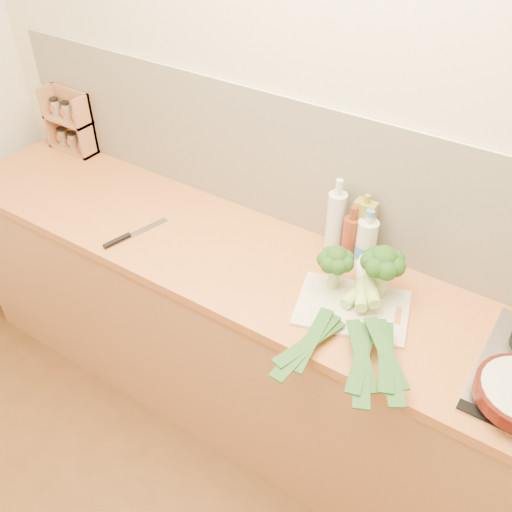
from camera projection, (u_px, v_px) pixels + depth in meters
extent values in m
plane|color=beige|center=(331.00, 144.00, 2.06)|extent=(3.50, 0.00, 3.50)
cube|color=silver|center=(327.00, 176.00, 2.14)|extent=(3.20, 0.02, 0.54)
cube|color=#A46C44|center=(281.00, 357.00, 2.41)|extent=(3.20, 0.60, 0.86)
cube|color=#C07238|center=(284.00, 277.00, 2.13)|extent=(3.20, 0.62, 0.04)
cube|color=beige|center=(352.00, 308.00, 1.96)|extent=(0.44, 0.38, 0.01)
cylinder|color=#97B76B|center=(334.00, 277.00, 2.02)|extent=(0.04, 0.04, 0.08)
sphere|color=#16330D|center=(336.00, 257.00, 1.96)|extent=(0.08, 0.08, 0.08)
sphere|color=#16330D|center=(345.00, 264.00, 1.95)|extent=(0.06, 0.06, 0.06)
sphere|color=#16330D|center=(346.00, 258.00, 1.98)|extent=(0.06, 0.06, 0.06)
sphere|color=#16330D|center=(339.00, 254.00, 2.00)|extent=(0.06, 0.06, 0.06)
sphere|color=#16330D|center=(330.00, 255.00, 1.99)|extent=(0.06, 0.06, 0.06)
sphere|color=#16330D|center=(325.00, 259.00, 1.97)|extent=(0.06, 0.06, 0.06)
sphere|color=#16330D|center=(329.00, 265.00, 1.95)|extent=(0.06, 0.06, 0.06)
sphere|color=#16330D|center=(338.00, 267.00, 1.94)|extent=(0.06, 0.06, 0.06)
cylinder|color=#97B76B|center=(380.00, 283.00, 1.98)|extent=(0.05, 0.05, 0.10)
sphere|color=#16330D|center=(384.00, 259.00, 1.91)|extent=(0.09, 0.09, 0.09)
sphere|color=#16330D|center=(395.00, 267.00, 1.90)|extent=(0.07, 0.07, 0.07)
sphere|color=#16330D|center=(395.00, 260.00, 1.93)|extent=(0.07, 0.07, 0.07)
sphere|color=#16330D|center=(386.00, 255.00, 1.95)|extent=(0.07, 0.07, 0.07)
sphere|color=#16330D|center=(375.00, 256.00, 1.95)|extent=(0.07, 0.07, 0.07)
sphere|color=#16330D|center=(370.00, 261.00, 1.93)|extent=(0.07, 0.07, 0.07)
sphere|color=#16330D|center=(376.00, 268.00, 1.90)|extent=(0.07, 0.07, 0.07)
sphere|color=#16330D|center=(387.00, 271.00, 1.89)|extent=(0.07, 0.07, 0.07)
cylinder|color=white|center=(370.00, 277.00, 2.05)|extent=(0.05, 0.11, 0.04)
cylinder|color=#A1C462|center=(355.00, 294.00, 1.98)|extent=(0.05, 0.13, 0.04)
cube|color=#194017|center=(310.00, 342.00, 1.80)|extent=(0.12, 0.30, 0.02)
cube|color=#194017|center=(307.00, 345.00, 1.79)|extent=(0.07, 0.34, 0.01)
cube|color=#194017|center=(312.00, 339.00, 1.81)|extent=(0.08, 0.28, 0.02)
cylinder|color=white|center=(361.00, 272.00, 2.04)|extent=(0.08, 0.12, 0.04)
cylinder|color=#A1C462|center=(361.00, 294.00, 1.95)|extent=(0.10, 0.14, 0.04)
cube|color=#194017|center=(361.00, 358.00, 1.73)|extent=(0.12, 0.30, 0.02)
cube|color=#194017|center=(361.00, 363.00, 1.71)|extent=(0.19, 0.33, 0.01)
cube|color=#194017|center=(361.00, 355.00, 1.73)|extent=(0.20, 0.25, 0.02)
cylinder|color=white|center=(367.00, 268.00, 2.03)|extent=(0.10, 0.12, 0.04)
cylinder|color=#A1C462|center=(372.00, 291.00, 1.94)|extent=(0.11, 0.14, 0.04)
cube|color=#194017|center=(386.00, 356.00, 1.71)|extent=(0.16, 0.29, 0.02)
cube|color=#194017|center=(387.00, 360.00, 1.69)|extent=(0.23, 0.31, 0.01)
cube|color=#194017|center=(386.00, 352.00, 1.72)|extent=(0.23, 0.23, 0.02)
cube|color=silver|center=(149.00, 228.00, 2.34)|extent=(0.08, 0.18, 0.00)
cylinder|color=black|center=(117.00, 241.00, 2.26)|extent=(0.05, 0.12, 0.02)
cube|color=#C17D52|center=(75.00, 118.00, 2.80)|extent=(0.26, 0.02, 0.31)
cube|color=#C17D52|center=(75.00, 149.00, 2.86)|extent=(0.26, 0.10, 0.02)
cube|color=#C17D52|center=(68.00, 120.00, 2.77)|extent=(0.26, 0.10, 0.02)
cube|color=#C17D52|center=(52.00, 116.00, 2.82)|extent=(0.01, 0.10, 0.31)
cube|color=#C17D52|center=(86.00, 128.00, 2.72)|extent=(0.01, 0.10, 0.31)
cylinder|color=gray|center=(62.00, 137.00, 2.87)|extent=(0.04, 0.04, 0.07)
cylinder|color=gray|center=(73.00, 141.00, 2.84)|extent=(0.04, 0.04, 0.07)
cylinder|color=gray|center=(84.00, 145.00, 2.80)|extent=(0.04, 0.04, 0.07)
cylinder|color=gray|center=(55.00, 107.00, 2.77)|extent=(0.04, 0.04, 0.07)
cylinder|color=gray|center=(66.00, 111.00, 2.74)|extent=(0.04, 0.04, 0.07)
cylinder|color=gray|center=(77.00, 115.00, 2.70)|extent=(0.04, 0.04, 0.07)
cube|color=olive|center=(363.00, 231.00, 2.11)|extent=(0.08, 0.05, 0.25)
cylinder|color=olive|center=(367.00, 199.00, 2.03)|extent=(0.02, 0.02, 0.03)
cylinder|color=silver|center=(335.00, 224.00, 2.14)|extent=(0.07, 0.07, 0.26)
cylinder|color=silver|center=(339.00, 187.00, 2.04)|extent=(0.03, 0.03, 0.06)
cylinder|color=maroon|center=(350.00, 239.00, 2.12)|extent=(0.06, 0.06, 0.19)
cylinder|color=maroon|center=(354.00, 213.00, 2.05)|extent=(0.03, 0.03, 0.05)
cylinder|color=silver|center=(366.00, 244.00, 2.10)|extent=(0.08, 0.08, 0.20)
cylinder|color=silver|center=(370.00, 219.00, 2.02)|extent=(0.03, 0.03, 0.03)
cylinder|color=#3882D4|center=(365.00, 250.00, 2.11)|extent=(0.08, 0.08, 0.06)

